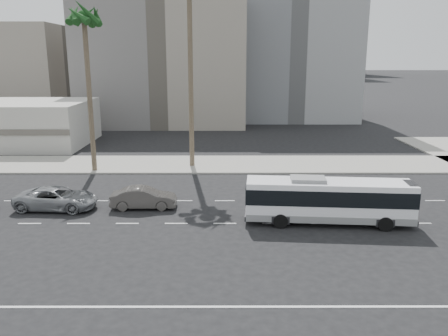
{
  "coord_description": "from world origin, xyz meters",
  "views": [
    {
      "loc": [
        -3.1,
        -25.94,
        9.91
      ],
      "look_at": [
        -3.05,
        4.0,
        2.54
      ],
      "focal_mm": 36.0,
      "sensor_mm": 36.0,
      "label": 1
    }
  ],
  "objects_px": {
    "city_bus": "(329,199)",
    "car_a": "(144,198)",
    "car_b": "(56,198)",
    "palm_mid": "(84,20)"
  },
  "relations": [
    {
      "from": "car_a",
      "to": "city_bus",
      "type": "bearing_deg",
      "value": -105.31
    },
    {
      "from": "car_b",
      "to": "palm_mid",
      "type": "bearing_deg",
      "value": 6.06
    },
    {
      "from": "car_a",
      "to": "palm_mid",
      "type": "distance_m",
      "value": 16.94
    },
    {
      "from": "city_bus",
      "to": "car_a",
      "type": "height_order",
      "value": "city_bus"
    },
    {
      "from": "car_b",
      "to": "city_bus",
      "type": "bearing_deg",
      "value": -94.28
    },
    {
      "from": "car_a",
      "to": "car_b",
      "type": "distance_m",
      "value": 5.83
    },
    {
      "from": "city_bus",
      "to": "car_b",
      "type": "xyz_separation_m",
      "value": [
        -17.62,
        2.66,
        -0.76
      ]
    },
    {
      "from": "car_b",
      "to": "palm_mid",
      "type": "distance_m",
      "value": 15.88
    },
    {
      "from": "car_a",
      "to": "palm_mid",
      "type": "height_order",
      "value": "palm_mid"
    },
    {
      "from": "car_a",
      "to": "car_b",
      "type": "xyz_separation_m",
      "value": [
        -5.83,
        -0.18,
        0.03
      ]
    }
  ]
}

